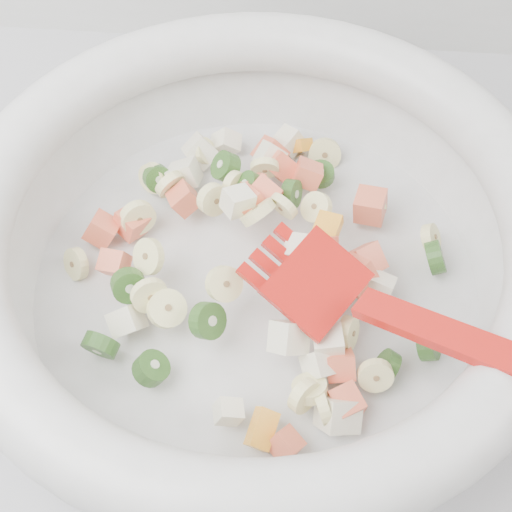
{
  "coord_description": "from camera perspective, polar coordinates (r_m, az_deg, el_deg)",
  "views": [
    {
      "loc": [
        0.16,
        1.12,
        1.37
      ],
      "look_at": [
        0.13,
        1.42,
        0.95
      ],
      "focal_mm": 50.0,
      "sensor_mm": 36.0,
      "label": 1
    }
  ],
  "objects": [
    {
      "name": "mixing_bowl",
      "position": [
        0.51,
        0.04,
        1.02
      ],
      "size": [
        0.46,
        0.43,
        0.15
      ],
      "color": "silver",
      "rests_on": "counter"
    },
    {
      "name": "counter",
      "position": [
        0.99,
        -7.82,
        -15.04
      ],
      "size": [
        2.0,
        0.6,
        0.9
      ],
      "primitive_type": "cube",
      "color": "#9B9CA1",
      "rests_on": "ground"
    }
  ]
}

